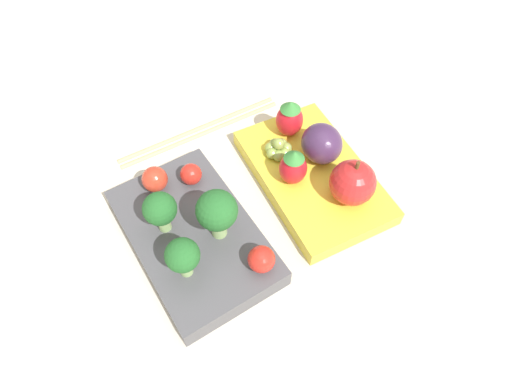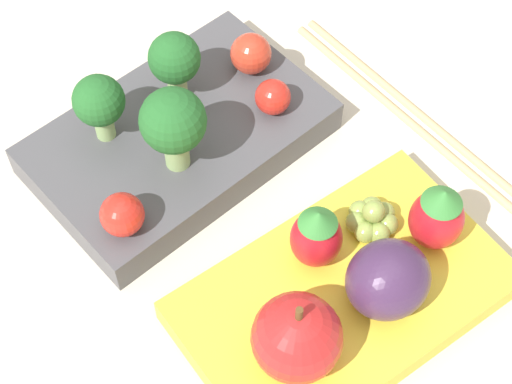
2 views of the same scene
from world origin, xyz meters
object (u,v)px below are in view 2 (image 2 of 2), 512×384
cherry_tomato_2 (273,97)px  strawberry_0 (437,216)px  broccoli_floret_1 (173,123)px  apple (297,338)px  chopsticks_pair (409,111)px  broccoli_floret_2 (99,103)px  plum (388,279)px  broccoli_floret_0 (175,60)px  strawberry_1 (316,236)px  cherry_tomato_1 (122,215)px  cherry_tomato_0 (251,54)px  bento_box_fruit (343,297)px  bento_box_savoury (179,139)px  grape_cluster (372,219)px

cherry_tomato_2 → strawberry_0: (0.02, -0.13, 0.01)m
broccoli_floret_1 → cherry_tomato_2: bearing=1.2°
apple → chopsticks_pair: (0.17, 0.10, -0.04)m
broccoli_floret_2 → plum: broccoli_floret_2 is taller
broccoli_floret_0 → strawberry_1: broccoli_floret_0 is taller
cherry_tomato_1 → strawberry_0: 0.18m
broccoli_floret_1 → cherry_tomato_0: bearing=25.4°
bento_box_fruit → broccoli_floret_2: size_ratio=3.78×
broccoli_floret_0 → cherry_tomato_1: 0.11m
bento_box_fruit → broccoli_floret_2: bearing=108.6°
broccoli_floret_2 → plum: bearing=-68.8°
cherry_tomato_0 → strawberry_0: strawberry_0 is taller
apple → broccoli_floret_0: bearing=76.9°
plum → cherry_tomato_0: bearing=79.2°
bento_box_savoury → grape_cluster: (0.06, -0.12, 0.01)m
bento_box_savoury → grape_cluster: bearing=-65.8°
broccoli_floret_2 → strawberry_0: bearing=-55.1°
apple → strawberry_0: (0.11, 0.01, -0.00)m
bento_box_fruit → plum: size_ratio=3.86×
strawberry_1 → plum: (0.02, -0.04, -0.00)m
cherry_tomato_0 → strawberry_1: bearing=-110.0°
cherry_tomato_0 → cherry_tomato_1: size_ratio=1.04×
broccoli_floret_1 → cherry_tomato_0: 0.09m
cherry_tomato_1 → grape_cluster: (0.12, -0.08, -0.01)m
apple → plum: bearing=0.2°
broccoli_floret_0 → grape_cluster: broccoli_floret_0 is taller
broccoli_floret_1 → apple: 0.14m
cherry_tomato_1 → strawberry_1: strawberry_1 is taller
broccoli_floret_2 → strawberry_1: 0.15m
cherry_tomato_0 → strawberry_1: strawberry_1 is taller
bento_box_savoury → strawberry_1: (0.02, -0.12, 0.03)m
cherry_tomato_1 → plum: plum is taller
grape_cluster → broccoli_floret_1: bearing=124.8°
cherry_tomato_2 → broccoli_floret_2: bearing=156.5°
bento_box_savoury → apple: 0.17m
bento_box_fruit → broccoli_floret_1: 0.14m
cherry_tomato_1 → cherry_tomato_2: size_ratio=1.13×
bento_box_savoury → chopsticks_pair: bento_box_savoury is taller
chopsticks_pair → broccoli_floret_1: bearing=166.3°
cherry_tomato_0 → apple: bearing=-117.9°
broccoli_floret_2 → chopsticks_pair: broccoli_floret_2 is taller
broccoli_floret_0 → apple: bearing=-103.1°
broccoli_floret_0 → plum: bearing=-84.7°
strawberry_0 → strawberry_1: strawberry_0 is taller
bento_box_fruit → strawberry_0: strawberry_0 is taller
broccoli_floret_2 → plum: size_ratio=1.02×
cherry_tomato_0 → strawberry_1: 0.14m
broccoli_floret_0 → chopsticks_pair: bearing=-33.5°
broccoli_floret_0 → strawberry_1: size_ratio=1.10×
broccoli_floret_1 → strawberry_0: broccoli_floret_1 is taller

